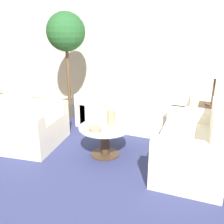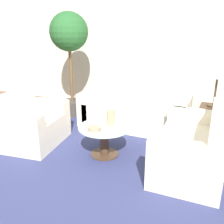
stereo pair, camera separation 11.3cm
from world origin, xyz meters
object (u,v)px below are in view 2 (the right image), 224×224
(loveseat, at_px, (195,149))
(vase, at_px, (111,118))
(table_lamp, at_px, (218,69))
(potted_plant, at_px, (69,43))
(coffee_table, at_px, (104,137))
(bowl, at_px, (94,129))
(sofa_main, at_px, (135,111))
(armchair, at_px, (31,126))

(loveseat, xyz_separation_m, vase, (-1.11, -0.06, 0.25))
(table_lamp, distance_m, potted_plant, 2.65)
(coffee_table, relative_size, potted_plant, 0.36)
(potted_plant, relative_size, bowl, 11.40)
(loveseat, height_order, vase, loveseat)
(bowl, bearing_deg, table_lamp, 42.42)
(potted_plant, bearing_deg, sofa_main, -2.16)
(coffee_table, relative_size, vase, 3.21)
(armchair, distance_m, coffee_table, 1.18)
(sofa_main, distance_m, vase, 1.18)
(sofa_main, relative_size, potted_plant, 0.94)
(loveseat, height_order, bowl, loveseat)
(sofa_main, xyz_separation_m, potted_plant, (-1.35, 0.05, 1.13))
(armchair, bearing_deg, table_lamp, -72.61)
(coffee_table, distance_m, bowl, 0.26)
(armchair, height_order, potted_plant, potted_plant)
(loveseat, height_order, table_lamp, table_lamp)
(table_lamp, xyz_separation_m, potted_plant, (-2.62, 0.21, 0.29))
(sofa_main, height_order, coffee_table, sofa_main)
(loveseat, relative_size, table_lamp, 1.95)
(table_lamp, bearing_deg, bowl, -137.58)
(armchair, relative_size, bowl, 5.99)
(armchair, xyz_separation_m, loveseat, (2.35, 0.24, -0.00))
(armchair, relative_size, loveseat, 0.76)
(table_lamp, height_order, potted_plant, potted_plant)
(loveseat, bearing_deg, table_lamp, 171.55)
(coffee_table, xyz_separation_m, table_lamp, (1.29, 1.06, 0.85))
(table_lamp, bearing_deg, vase, -141.26)
(sofa_main, relative_size, vase, 8.43)
(coffee_table, bearing_deg, sofa_main, 89.41)
(table_lamp, relative_size, vase, 3.17)
(table_lamp, distance_m, vase, 1.68)
(potted_plant, distance_m, bowl, 2.15)
(sofa_main, distance_m, bowl, 1.41)
(sofa_main, xyz_separation_m, armchair, (-1.19, -1.33, 0.00))
(armchair, height_order, bowl, armchair)
(coffee_table, bearing_deg, potted_plant, 136.38)
(loveseat, xyz_separation_m, potted_plant, (-2.51, 1.14, 1.13))
(sofa_main, relative_size, armchair, 1.79)
(loveseat, bearing_deg, vase, -88.35)
(table_lamp, bearing_deg, coffee_table, -140.65)
(vase, relative_size, bowl, 1.27)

